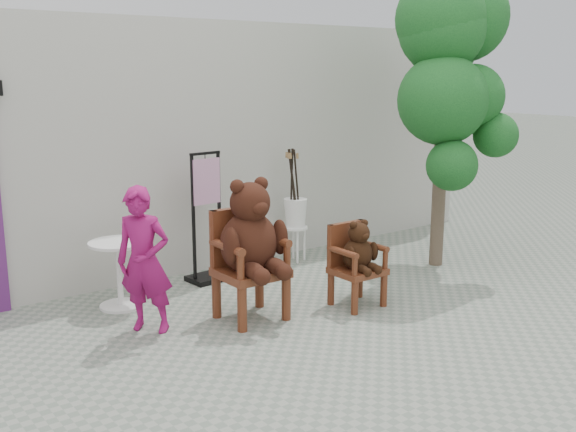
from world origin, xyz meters
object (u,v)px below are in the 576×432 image
(person, at_px, (145,262))
(stool_bucket, at_px, (295,212))
(cafe_table, at_px, (119,266))
(chair_big, at_px, (250,241))
(chair_small, at_px, (357,255))
(tree, at_px, (450,51))
(display_stand, at_px, (207,232))

(person, distance_m, stool_bucket, 2.86)
(person, relative_size, cafe_table, 2.00)
(chair_big, relative_size, chair_small, 1.54)
(cafe_table, bearing_deg, tree, -15.30)
(cafe_table, relative_size, stool_bucket, 0.48)
(display_stand, bearing_deg, stool_bucket, -2.15)
(chair_big, height_order, display_stand, display_stand)
(cafe_table, bearing_deg, chair_big, -50.21)
(person, height_order, cafe_table, person)
(chair_small, distance_m, cafe_table, 2.46)
(person, xyz_separation_m, cafe_table, (0.10, 0.86, -0.27))
(cafe_table, distance_m, tree, 4.49)
(chair_small, xyz_separation_m, display_stand, (-0.82, 1.66, 0.05))
(stool_bucket, relative_size, tree, 0.41)
(chair_small, distance_m, person, 2.19)
(chair_small, height_order, tree, tree)
(chair_small, bearing_deg, person, 164.99)
(person, relative_size, display_stand, 0.93)
(person, xyz_separation_m, stool_bucket, (2.62, 1.15, -0.06))
(chair_small, xyz_separation_m, tree, (1.77, 0.39, 2.10))
(stool_bucket, bearing_deg, person, -156.26)
(chair_small, bearing_deg, tree, 12.36)
(chair_small, relative_size, display_stand, 0.60)
(display_stand, bearing_deg, tree, -30.84)
(chair_big, distance_m, stool_bucket, 2.13)
(chair_small, relative_size, cafe_table, 1.30)
(chair_big, distance_m, display_stand, 1.37)
(tree, bearing_deg, person, 177.39)
(person, relative_size, stool_bucket, 0.97)
(chair_big, xyz_separation_m, stool_bucket, (1.61, 1.38, -0.15))
(stool_bucket, bearing_deg, display_stand, -177.49)
(chair_small, bearing_deg, display_stand, 116.18)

